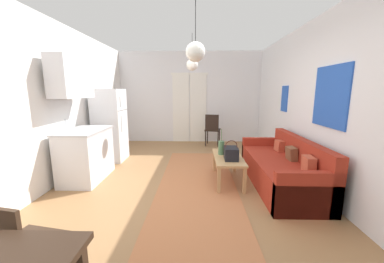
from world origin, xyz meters
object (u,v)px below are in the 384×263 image
handbag (231,153)px  dining_chair_near (18,247)px  pendant_lamp_far (192,65)px  pendant_lamp_near (195,52)px  accent_chair (212,128)px  coffee_table (228,160)px  refrigerator (110,125)px  bamboo_vase (221,148)px  couch (283,169)px

handbag → dining_chair_near: bearing=-129.2°
handbag → pendant_lamp_far: (-0.68, 1.24, 1.55)m
handbag → pendant_lamp_near: (-0.59, -0.93, 1.46)m
accent_chair → dining_chair_near: bearing=83.5°
pendant_lamp_near → pendant_lamp_far: (-0.09, 2.17, 0.10)m
coffee_table → refrigerator: bearing=155.0°
bamboo_vase → dining_chair_near: bearing=-123.8°
couch → coffee_table: bearing=170.6°
handbag → dining_chair_near: dining_chair_near is taller
couch → pendant_lamp_far: 2.71m
refrigerator → accent_chair: 2.80m
bamboo_vase → pendant_lamp_far: pendant_lamp_far is taller
coffee_table → dining_chair_near: 2.99m
coffee_table → pendant_lamp_near: bearing=-117.1°
refrigerator → handbag: bearing=-27.9°
accent_chair → pendant_lamp_far: pendant_lamp_far is taller
dining_chair_near → pendant_lamp_far: 3.99m
dining_chair_near → accent_chair: accent_chair is taller
coffee_table → pendant_lamp_far: 2.13m
pendant_lamp_near → pendant_lamp_far: size_ratio=1.12×
refrigerator → pendant_lamp_far: 2.28m
dining_chair_near → couch: bearing=-129.6°
dining_chair_near → coffee_table: bearing=-116.1°
accent_chair → pendant_lamp_far: size_ratio=1.23×
bamboo_vase → accent_chair: size_ratio=0.50×
pendant_lamp_near → dining_chair_near: bearing=-133.4°
couch → pendant_lamp_far: bearing=142.1°
refrigerator → pendant_lamp_far: size_ratio=2.17×
coffee_table → pendant_lamp_far: pendant_lamp_far is taller
coffee_table → bamboo_vase: size_ratio=2.25×
refrigerator → couch: bearing=-21.1°
bamboo_vase → pendant_lamp_far: (-0.55, 0.96, 1.54)m
bamboo_vase → pendant_lamp_near: bearing=-110.4°
couch → handbag: (-0.89, -0.02, 0.28)m
dining_chair_near → pendant_lamp_far: pendant_lamp_far is taller
accent_chair → pendant_lamp_near: pendant_lamp_near is taller
couch → pendant_lamp_far: size_ratio=2.80×
coffee_table → dining_chair_near: dining_chair_near is taller
dining_chair_near → refrigerator: size_ratio=0.53×
coffee_table → handbag: handbag is taller
handbag → refrigerator: (-2.54, 1.35, 0.25)m
handbag → accent_chair: size_ratio=0.35×
couch → refrigerator: refrigerator is taller
bamboo_vase → handbag: size_ratio=1.43×
dining_chair_near → pendant_lamp_near: bearing=-122.8°
bamboo_vase → pendant_lamp_near: 1.94m
bamboo_vase → accent_chair: accent_chair is taller
coffee_table → accent_chair: size_ratio=1.14×
bamboo_vase → dining_chair_near: size_ratio=0.54×
pendant_lamp_near → couch: bearing=32.8°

